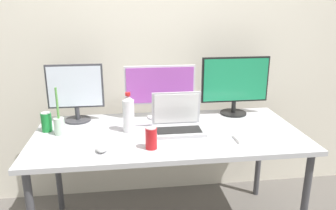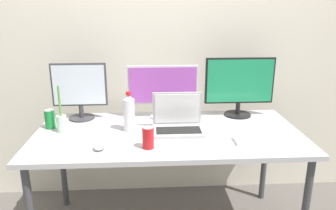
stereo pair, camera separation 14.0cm
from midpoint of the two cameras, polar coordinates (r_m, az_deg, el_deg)
wall_back at (r=2.56m, az=0.80°, el=12.08°), size 7.00×0.08×2.60m
work_desk at (r=2.13m, az=1.89°, el=-6.14°), size 1.70×0.82×0.74m
monitor_left at (r=2.35m, az=-13.52°, el=2.65°), size 0.38×0.18×0.40m
monitor_center at (r=2.32m, az=0.85°, el=2.82°), size 0.50×0.19×0.38m
monitor_right at (r=2.42m, az=13.97°, el=3.46°), size 0.50×0.19×0.43m
laptop_silver at (r=2.12m, az=3.62°, el=-3.01°), size 0.32×0.23×0.24m
keyboard_main at (r=2.08m, az=19.13°, el=-5.79°), size 0.42×0.13×0.02m
mouse_by_keyboard at (r=1.89m, az=-9.74°, el=-7.05°), size 0.07×0.11×0.04m
water_bottle at (r=2.10m, az=-4.91°, el=-1.39°), size 0.07×0.07×0.26m
soda_can_near_keyboard at (r=2.26m, az=-18.23°, el=-2.36°), size 0.07×0.07×0.13m
soda_can_by_laptop at (r=1.86m, az=-1.32°, el=-5.74°), size 0.07×0.07×0.13m
bamboo_vase at (r=2.18m, az=-16.32°, el=-2.86°), size 0.07×0.07×0.30m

